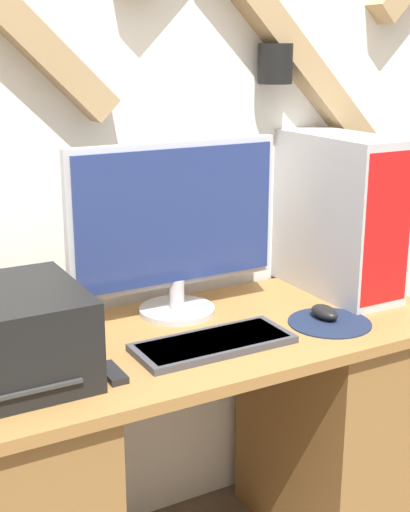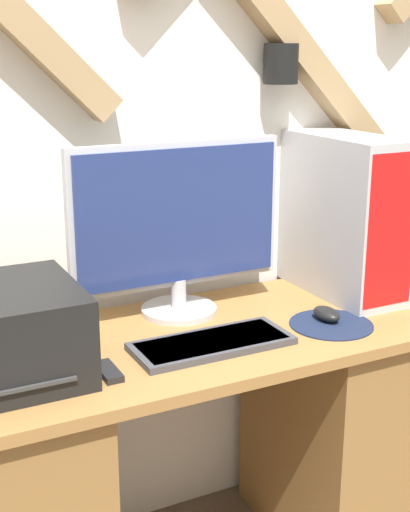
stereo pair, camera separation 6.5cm
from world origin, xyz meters
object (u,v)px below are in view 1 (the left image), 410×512
at_px(mouse, 325,312).
at_px(remote_control, 112,373).
at_px(computer_tower, 338,214).
at_px(keyboard, 213,343).
at_px(monitor, 175,223).

bearing_deg(mouse, remote_control, -176.01).
relative_size(computer_tower, remote_control, 4.40).
bearing_deg(keyboard, remote_control, -173.49).
height_order(mouse, computer_tower, computer_tower).
height_order(keyboard, computer_tower, computer_tower).
distance_m(mouse, remote_control, 0.65).
bearing_deg(mouse, keyboard, -178.03).
xyz_separation_m(mouse, remote_control, (-0.64, -0.04, -0.01)).
height_order(keyboard, remote_control, keyboard).
xyz_separation_m(computer_tower, remote_control, (-0.83, -0.23, -0.23)).
xyz_separation_m(monitor, keyboard, (-0.03, -0.26, -0.25)).
bearing_deg(remote_control, keyboard, 6.51).
distance_m(keyboard, computer_tower, 0.62).
bearing_deg(monitor, mouse, -36.69).
distance_m(keyboard, remote_control, 0.29).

